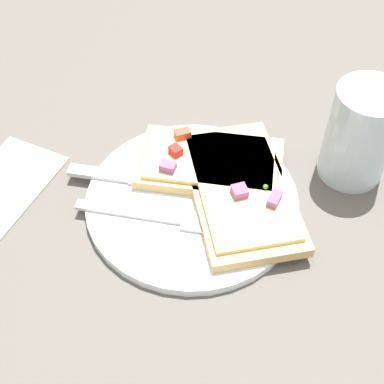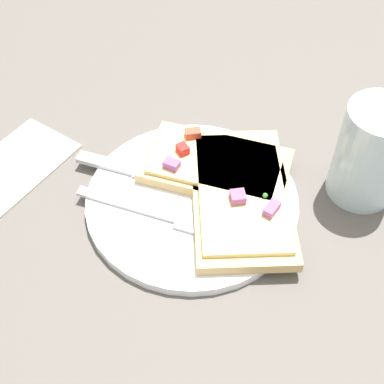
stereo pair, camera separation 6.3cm
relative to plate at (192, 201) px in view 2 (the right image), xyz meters
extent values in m
plane|color=#56514C|center=(0.00, 0.00, -0.01)|extent=(4.00, 4.00, 0.00)
cylinder|color=white|center=(0.00, 0.00, 0.00)|extent=(0.25, 0.25, 0.01)
cube|color=#B7B7BC|center=(-0.05, 0.06, 0.01)|extent=(0.04, 0.13, 0.01)
cube|color=#B7B7BC|center=(-0.03, -0.03, 0.01)|extent=(0.04, 0.05, 0.01)
cube|color=#B7B7BC|center=(-0.03, -0.07, 0.01)|extent=(0.01, 0.03, 0.00)
cube|color=#B7B7BC|center=(-0.03, -0.07, 0.01)|extent=(0.01, 0.03, 0.00)
cube|color=#B7B7BC|center=(-0.02, -0.06, 0.01)|extent=(0.01, 0.03, 0.00)
cube|color=#B7B7BC|center=(-0.01, -0.06, 0.01)|extent=(0.01, 0.03, 0.00)
cube|color=#B7B7BC|center=(-0.02, 0.12, 0.01)|extent=(0.04, 0.08, 0.01)
cube|color=#B7B7BC|center=(0.01, 0.02, 0.01)|extent=(0.05, 0.13, 0.00)
cube|color=tan|center=(0.03, -0.05, 0.01)|extent=(0.23, 0.21, 0.01)
cube|color=#E5CC7A|center=(0.03, -0.05, 0.02)|extent=(0.21, 0.19, 0.01)
sphere|color=#388433|center=(0.03, -0.08, 0.03)|extent=(0.01, 0.01, 0.01)
cube|color=#934C8E|center=(0.01, -0.05, 0.03)|extent=(0.02, 0.02, 0.01)
cube|color=#934C8E|center=(0.02, -0.09, 0.03)|extent=(0.02, 0.01, 0.01)
cube|color=tan|center=(0.05, 0.00, 0.01)|extent=(0.15, 0.20, 0.01)
cube|color=#E5CC7A|center=(0.05, 0.00, 0.02)|extent=(0.13, 0.17, 0.01)
cube|color=#D14733|center=(0.07, 0.05, 0.03)|extent=(0.02, 0.02, 0.01)
cube|color=#934C8E|center=(0.01, 0.04, 0.03)|extent=(0.01, 0.02, 0.01)
cube|color=red|center=(0.04, 0.04, 0.03)|extent=(0.02, 0.02, 0.01)
sphere|color=tan|center=(0.10, 0.00, 0.01)|extent=(0.01, 0.01, 0.01)
sphere|color=#D3B660|center=(0.07, -0.02, 0.01)|extent=(0.01, 0.01, 0.01)
sphere|color=tan|center=(-0.05, -0.04, 0.01)|extent=(0.01, 0.01, 0.01)
cylinder|color=silver|center=(0.13, -0.16, 0.06)|extent=(0.08, 0.08, 0.13)
cube|color=beige|center=(-0.08, 0.22, 0.00)|extent=(0.16, 0.09, 0.01)
camera|label=1|loc=(-0.37, -0.17, 0.50)|focal=50.00mm
camera|label=2|loc=(-0.34, -0.23, 0.50)|focal=50.00mm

